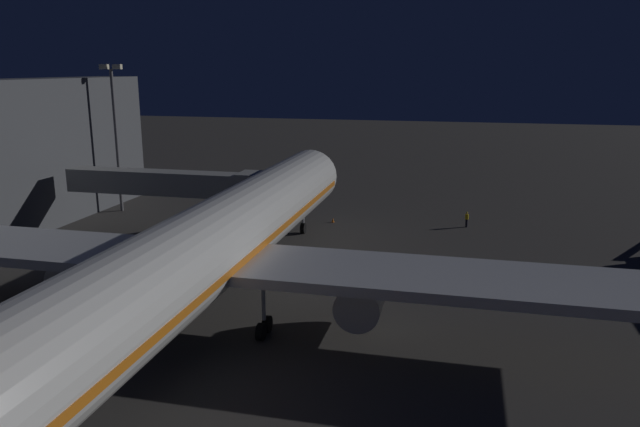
{
  "coord_description": "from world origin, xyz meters",
  "views": [
    {
      "loc": [
        -16.78,
        49.74,
        17.97
      ],
      "look_at": [
        -3.0,
        -8.02,
        3.5
      ],
      "focal_mm": 33.75,
      "sensor_mm": 36.0,
      "label": 1
    }
  ],
  "objects_px": {
    "airliner_at_gate": "(205,252)",
    "ground_crew_near_nose_gear": "(467,219)",
    "apron_floodlight_mast": "(116,128)",
    "traffic_cone_nose_starboard": "(297,218)",
    "traffic_cone_nose_port": "(333,220)",
    "jet_bridge": "(181,184)"
  },
  "relations": [
    {
      "from": "apron_floodlight_mast",
      "to": "traffic_cone_nose_starboard",
      "type": "distance_m",
      "value": 25.5
    },
    {
      "from": "apron_floodlight_mast",
      "to": "ground_crew_near_nose_gear",
      "type": "bearing_deg",
      "value": -177.43
    },
    {
      "from": "apron_floodlight_mast",
      "to": "traffic_cone_nose_starboard",
      "type": "bearing_deg",
      "value": -178.82
    },
    {
      "from": "jet_bridge",
      "to": "traffic_cone_nose_port",
      "type": "relative_size",
      "value": 42.12
    },
    {
      "from": "jet_bridge",
      "to": "traffic_cone_nose_port",
      "type": "distance_m",
      "value": 18.33
    },
    {
      "from": "ground_crew_near_nose_gear",
      "to": "traffic_cone_nose_starboard",
      "type": "height_order",
      "value": "ground_crew_near_nose_gear"
    },
    {
      "from": "airliner_at_gate",
      "to": "ground_crew_near_nose_gear",
      "type": "bearing_deg",
      "value": -118.24
    },
    {
      "from": "ground_crew_near_nose_gear",
      "to": "traffic_cone_nose_port",
      "type": "distance_m",
      "value": 15.56
    },
    {
      "from": "airliner_at_gate",
      "to": "ground_crew_near_nose_gear",
      "type": "xyz_separation_m",
      "value": [
        -17.67,
        -32.9,
        -4.68
      ]
    },
    {
      "from": "traffic_cone_nose_port",
      "to": "jet_bridge",
      "type": "bearing_deg",
      "value": 33.49
    },
    {
      "from": "ground_crew_near_nose_gear",
      "to": "traffic_cone_nose_starboard",
      "type": "relative_size",
      "value": 3.32
    },
    {
      "from": "airliner_at_gate",
      "to": "traffic_cone_nose_port",
      "type": "relative_size",
      "value": 119.95
    },
    {
      "from": "apron_floodlight_mast",
      "to": "ground_crew_near_nose_gear",
      "type": "distance_m",
      "value": 44.27
    },
    {
      "from": "jet_bridge",
      "to": "traffic_cone_nose_port",
      "type": "xyz_separation_m",
      "value": [
        -14.57,
        -9.64,
        -5.55
      ]
    },
    {
      "from": "jet_bridge",
      "to": "ground_crew_near_nose_gear",
      "type": "height_order",
      "value": "jet_bridge"
    },
    {
      "from": "traffic_cone_nose_starboard",
      "to": "jet_bridge",
      "type": "bearing_deg",
      "value": 43.47
    },
    {
      "from": "jet_bridge",
      "to": "traffic_cone_nose_starboard",
      "type": "xyz_separation_m",
      "value": [
        -10.17,
        -9.64,
        -5.55
      ]
    },
    {
      "from": "airliner_at_gate",
      "to": "traffic_cone_nose_port",
      "type": "height_order",
      "value": "airliner_at_gate"
    },
    {
      "from": "jet_bridge",
      "to": "apron_floodlight_mast",
      "type": "height_order",
      "value": "apron_floodlight_mast"
    },
    {
      "from": "apron_floodlight_mast",
      "to": "traffic_cone_nose_starboard",
      "type": "relative_size",
      "value": 33.34
    },
    {
      "from": "airliner_at_gate",
      "to": "jet_bridge",
      "type": "height_order",
      "value": "airliner_at_gate"
    },
    {
      "from": "ground_crew_near_nose_gear",
      "to": "traffic_cone_nose_starboard",
      "type": "xyz_separation_m",
      "value": [
        19.87,
        1.46,
        -0.73
      ]
    }
  ]
}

